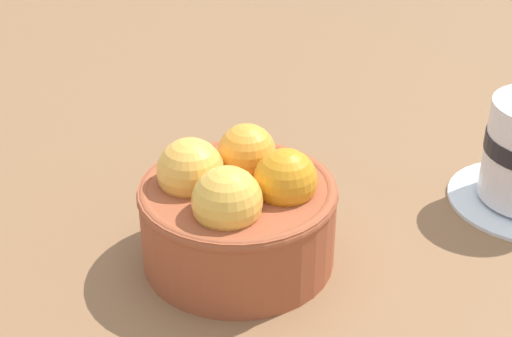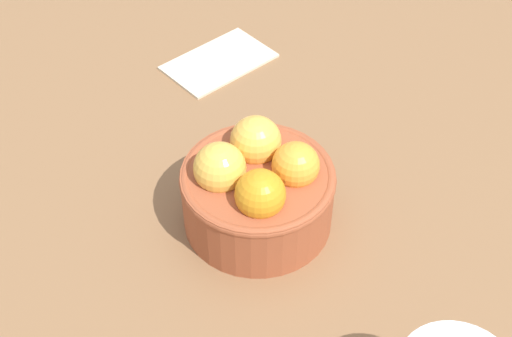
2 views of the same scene
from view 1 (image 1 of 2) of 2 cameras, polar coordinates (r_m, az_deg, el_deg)
name	(u,v)px [view 1 (image 1 of 2)]	position (r cm, az deg, el deg)	size (l,w,h in cm)	color
ground_plane	(239,279)	(55.90, -1.29, -8.29)	(134.86, 118.38, 3.77)	brown
terracotta_bowl	(237,210)	(52.35, -1.42, -3.15)	(13.76, 13.76, 9.20)	#9E4C2D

